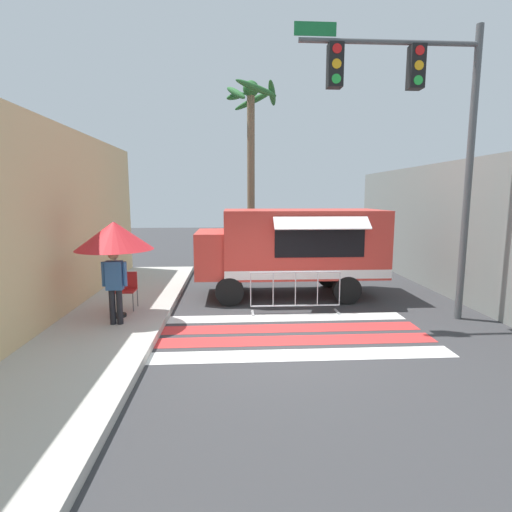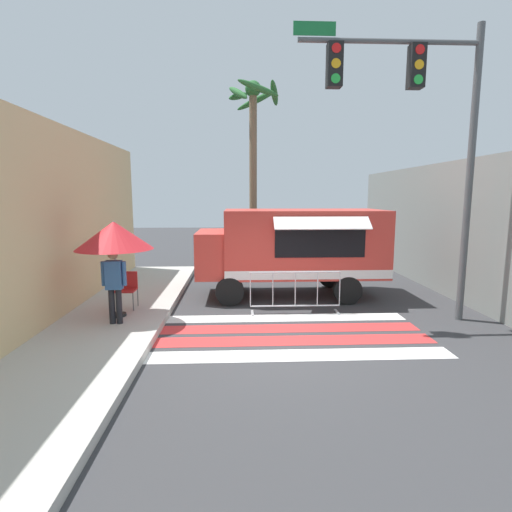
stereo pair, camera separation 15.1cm
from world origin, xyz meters
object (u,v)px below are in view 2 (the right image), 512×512
object	(u,v)px
traffic_signal_pole	(418,113)
patio_umbrella	(114,236)
folding_chair	(127,286)
palm_tree	(254,136)
barricade_front	(295,292)
food_truck	(289,245)
vendor_person	(114,282)

from	to	relation	value
traffic_signal_pole	patio_umbrella	distance (m)	7.25
folding_chair	palm_tree	size ratio (longest dim) A/B	0.12
traffic_signal_pole	barricade_front	bearing A→B (deg)	164.69
patio_umbrella	barricade_front	world-z (taller)	patio_umbrella
food_truck	traffic_signal_pole	distance (m)	4.77
food_truck	vendor_person	world-z (taller)	food_truck
food_truck	patio_umbrella	world-z (taller)	food_truck
patio_umbrella	vendor_person	bearing A→B (deg)	-77.85
food_truck	vendor_person	bearing A→B (deg)	-144.30
food_truck	traffic_signal_pole	bearing A→B (deg)	-45.35
patio_umbrella	barricade_front	xyz separation A→B (m)	(4.18, 0.61, -1.50)
folding_chair	vendor_person	world-z (taller)	vendor_person
barricade_front	folding_chair	bearing A→B (deg)	178.39
vendor_person	food_truck	bearing A→B (deg)	32.51
barricade_front	palm_tree	distance (m)	7.72
folding_chair	palm_tree	bearing A→B (deg)	74.71
vendor_person	barricade_front	bearing A→B (deg)	12.60
vendor_person	traffic_signal_pole	bearing A→B (deg)	0.71
barricade_front	food_truck	bearing A→B (deg)	87.96
palm_tree	traffic_signal_pole	bearing A→B (deg)	-63.80
patio_umbrella	palm_tree	bearing A→B (deg)	63.28
traffic_signal_pole	folding_chair	distance (m)	7.86
food_truck	palm_tree	bearing A→B (deg)	101.37
traffic_signal_pole	palm_tree	size ratio (longest dim) A/B	0.91
folding_chair	barricade_front	size ratio (longest dim) A/B	0.39
palm_tree	food_truck	bearing A→B (deg)	-78.63
patio_umbrella	barricade_front	bearing A→B (deg)	8.30
traffic_signal_pole	palm_tree	bearing A→B (deg)	116.20
patio_umbrella	vendor_person	size ratio (longest dim) A/B	1.34
food_truck	folding_chair	distance (m)	4.63
food_truck	palm_tree	size ratio (longest dim) A/B	0.74
patio_umbrella	folding_chair	bearing A→B (deg)	88.66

